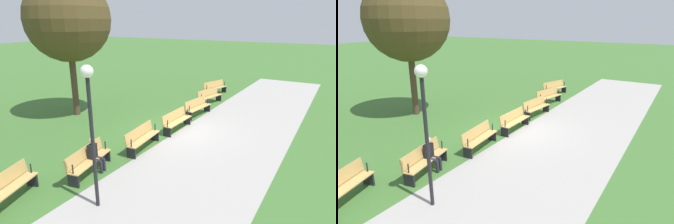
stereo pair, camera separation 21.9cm
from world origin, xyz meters
TOP-DOWN VIEW (x-y plane):
  - ground_plane at (0.00, 0.00)m, footprint 120.00×120.00m
  - path_paving at (0.00, 2.44)m, footprint 29.50×4.71m
  - bench_0 at (-7.40, -1.24)m, footprint 2.03×1.06m
  - bench_1 at (-4.98, -0.59)m, footprint 2.04×0.88m
  - bench_2 at (-2.50, -0.20)m, footprint 2.02×0.68m
  - bench_3 at (-0.00, -0.07)m, footprint 1.98×0.47m
  - bench_4 at (2.50, -0.20)m, footprint 2.02×0.68m
  - bench_5 at (4.98, -0.59)m, footprint 2.04×0.88m
  - bench_6 at (7.40, -1.24)m, footprint 2.03×1.06m
  - person_seated at (4.76, -0.49)m, footprint 0.41×0.57m
  - tree_0 at (0.75, -5.85)m, footprint 4.22×4.22m
  - lamp_post at (6.17, 0.96)m, footprint 0.32×0.32m

SIDE VIEW (x-z plane):
  - ground_plane at x=0.00m, z-range 0.00..0.00m
  - path_paving at x=0.00m, z-range 0.00..0.01m
  - bench_0 at x=-7.40m, z-range 0.04..0.93m
  - bench_1 at x=-4.98m, z-range 0.04..0.93m
  - bench_2 at x=-2.50m, z-range 0.04..0.93m
  - bench_3 at x=0.00m, z-range 0.04..0.93m
  - bench_4 at x=2.50m, z-range 0.04..0.93m
  - bench_5 at x=4.98m, z-range 0.04..0.93m
  - bench_6 at x=7.40m, z-range 0.04..0.93m
  - person_seated at x=4.76m, z-range 0.04..1.24m
  - lamp_post at x=6.17m, z-range 0.77..4.65m
  - tree_0 at x=0.75m, z-range 1.40..8.46m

